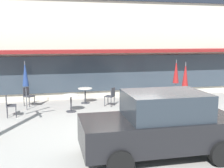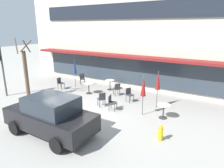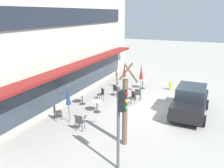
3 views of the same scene
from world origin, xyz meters
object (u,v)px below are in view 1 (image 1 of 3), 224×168
patio_umbrella_corner_open (25,74)px  patio_umbrella_green_folded (185,76)px  cafe_chair_1 (9,104)px  cafe_chair_5 (128,106)px  cafe_table_streetside (71,100)px  parked_sedan (161,125)px  cafe_chair_4 (28,95)px  cafe_table_by_tree (205,100)px  cafe_chair_3 (140,97)px  patio_umbrella_cream_folded (176,72)px  cafe_table_near_wall (85,93)px  cafe_chair_2 (148,105)px  cafe_chair_0 (111,95)px

patio_umbrella_corner_open → patio_umbrella_green_folded: bearing=-18.2°
cafe_chair_1 → cafe_chair_5: 4.83m
cafe_table_streetside → parked_sedan: size_ratio=0.18×
cafe_chair_4 → parked_sedan: 7.94m
cafe_table_by_tree → cafe_chair_3: size_ratio=0.85×
cafe_chair_4 → parked_sedan: (3.86, -6.93, 0.35)m
cafe_chair_1 → cafe_table_by_tree: bearing=-6.5°
patio_umbrella_cream_folded → patio_umbrella_corner_open: bearing=174.3°
cafe_table_near_wall → cafe_table_streetside: 1.75m
cafe_table_streetside → cafe_chair_2: (2.92, -1.72, 0.01)m
cafe_chair_1 → parked_sedan: bearing=-48.4°
cafe_table_near_wall → parked_sedan: parked_sedan is taller
cafe_table_by_tree → patio_umbrella_green_folded: bearing=-170.9°
cafe_chair_3 → patio_umbrella_green_folded: bearing=-43.7°
cafe_table_by_tree → patio_umbrella_corner_open: patio_umbrella_corner_open is taller
cafe_table_streetside → cafe_chair_2: size_ratio=0.85×
patio_umbrella_cream_folded → patio_umbrella_corner_open: same height
cafe_chair_0 → cafe_chair_5: bearing=-84.6°
patio_umbrella_corner_open → cafe_chair_5: patio_umbrella_corner_open is taller
cafe_chair_1 → cafe_chair_3: same height
cafe_table_by_tree → patio_umbrella_cream_folded: (-0.80, 1.30, 1.11)m
cafe_table_by_tree → cafe_table_near_wall: bearing=150.8°
cafe_chair_2 → parked_sedan: 3.73m
cafe_table_near_wall → patio_umbrella_cream_folded: bearing=-19.4°
cafe_chair_3 → parked_sedan: size_ratio=0.21×
patio_umbrella_green_folded → cafe_chair_2: size_ratio=2.47×
cafe_table_by_tree → patio_umbrella_green_folded: size_ratio=0.35×
cafe_chair_0 → parked_sedan: 5.96m
cafe_chair_0 → cafe_chair_4: size_ratio=1.00×
cafe_chair_3 → cafe_chair_1: bearing=-176.9°
cafe_chair_1 → cafe_chair_5: size_ratio=1.00×
cafe_chair_0 → parked_sedan: size_ratio=0.21×
cafe_chair_4 → cafe_chair_5: (4.05, -3.18, 0.00)m
patio_umbrella_corner_open → parked_sedan: 7.24m
cafe_table_near_wall → cafe_chair_3: 2.79m
cafe_chair_0 → patio_umbrella_green_folded: bearing=-36.6°
cafe_table_streetside → patio_umbrella_green_folded: bearing=-16.6°
cafe_chair_3 → cafe_chair_4: bearing=162.6°
cafe_table_by_tree → cafe_chair_4: size_ratio=0.85×
cafe_table_near_wall → parked_sedan: bearing=-80.7°
cafe_table_near_wall → cafe_chair_2: 3.87m
patio_umbrella_green_folded → cafe_chair_1: size_ratio=2.47×
cafe_chair_2 → cafe_chair_5: 0.80m
cafe_chair_0 → cafe_chair_3: size_ratio=1.00×
patio_umbrella_corner_open → parked_sedan: size_ratio=0.52×
patio_umbrella_cream_folded → cafe_chair_4: patio_umbrella_cream_folded is taller
cafe_table_streetside → parked_sedan: parked_sedan is taller
cafe_chair_0 → cafe_chair_2: 2.56m
cafe_chair_3 → cafe_chair_5: 1.90m
cafe_chair_0 → cafe_chair_4: bearing=165.6°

